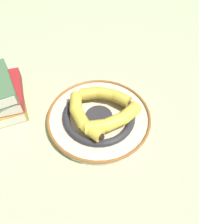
{
  "coord_description": "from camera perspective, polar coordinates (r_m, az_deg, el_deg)",
  "views": [
    {
      "loc": [
        0.43,
        -0.13,
        0.56
      ],
      "look_at": [
        0.03,
        0.0,
        0.04
      ],
      "focal_mm": 35.0,
      "sensor_mm": 36.0,
      "label": 1
    }
  ],
  "objects": [
    {
      "name": "banana_b",
      "position": [
        0.63,
        3.43,
        -2.32
      ],
      "size": [
        0.07,
        0.2,
        0.04
      ],
      "rotation": [
        0.0,
        0.0,
        8.01
      ],
      "color": "yellow",
      "rests_on": "decorative_bowl"
    },
    {
      "name": "decorative_bowl",
      "position": [
        0.69,
        0.0,
        -1.24
      ],
      "size": [
        0.32,
        0.32,
        0.04
      ],
      "color": "beige",
      "rests_on": "ground_plane"
    },
    {
      "name": "banana_c",
      "position": [
        0.69,
        1.77,
        4.36
      ],
      "size": [
        0.12,
        0.17,
        0.04
      ],
      "rotation": [
        0.0,
        0.0,
        10.46
      ],
      "color": "gold",
      "rests_on": "decorative_bowl"
    },
    {
      "name": "banana_a",
      "position": [
        0.64,
        -4.7,
        -0.85
      ],
      "size": [
        0.2,
        0.08,
        0.04
      ],
      "rotation": [
        0.0,
        0.0,
        6.42
      ],
      "color": "yellow",
      "rests_on": "decorative_bowl"
    },
    {
      "name": "ground_plane",
      "position": [
        0.72,
        -0.84,
        -0.55
      ],
      "size": [
        2.8,
        2.8,
        0.0
      ],
      "primitive_type": "plane",
      "color": "#B2C693"
    }
  ]
}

